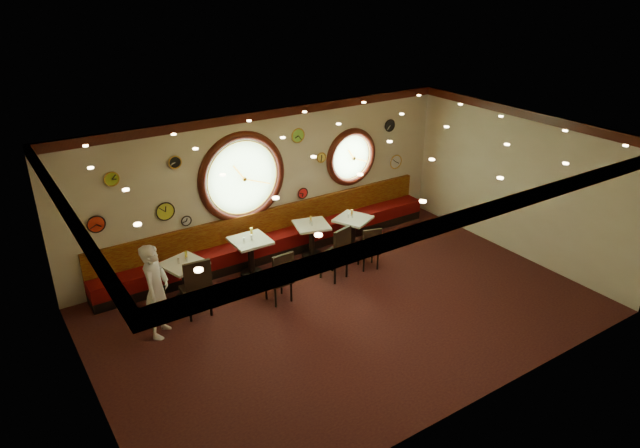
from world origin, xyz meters
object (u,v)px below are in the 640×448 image
(condiment_c_salt, at_px, (310,222))
(condiment_b_salt, at_px, (244,239))
(table_a, at_px, (185,276))
(waiter, at_px, (156,291))
(chair_a, at_px, (197,284))
(condiment_a_pepper, at_px, (187,259))
(condiment_d_salt, at_px, (348,216))
(condiment_d_bottle, at_px, (352,213))
(condiment_a_salt, at_px, (179,261))
(table_d, at_px, (353,230))
(chair_b, at_px, (281,274))
(condiment_d_pepper, at_px, (352,216))
(condiment_a_bottle, at_px, (186,255))
(condiment_c_pepper, at_px, (312,224))
(condiment_b_bottle, at_px, (251,232))
(table_b, at_px, (251,253))
(chair_c, at_px, (338,250))
(table_c, at_px, (312,236))
(condiment_c_bottle, at_px, (311,219))
(chair_d, at_px, (370,246))
(condiment_b_pepper, at_px, (252,237))

(condiment_c_salt, bearing_deg, condiment_b_salt, -177.72)
(table_a, distance_m, waiter, 1.20)
(chair_a, height_order, condiment_a_pepper, chair_a)
(condiment_d_salt, xyz_separation_m, condiment_d_bottle, (0.12, 0.04, 0.03))
(condiment_a_salt, bearing_deg, table_d, -0.86)
(chair_b, distance_m, condiment_c_salt, 1.99)
(condiment_d_pepper, height_order, condiment_a_bottle, condiment_a_bottle)
(condiment_c_pepper, height_order, condiment_b_bottle, condiment_b_bottle)
(condiment_a_salt, distance_m, condiment_a_pepper, 0.16)
(table_b, xyz_separation_m, chair_a, (-1.50, -0.84, 0.16))
(table_a, xyz_separation_m, condiment_d_pepper, (3.91, -0.02, 0.32))
(waiter, bearing_deg, condiment_a_salt, 0.03)
(table_a, distance_m, chair_c, 3.03)
(chair_c, bearing_deg, table_b, 125.39)
(condiment_d_pepper, bearing_deg, table_c, 167.40)
(chair_c, bearing_deg, waiter, 161.96)
(condiment_a_pepper, bearing_deg, table_d, -0.79)
(condiment_d_salt, distance_m, condiment_c_bottle, 0.86)
(condiment_b_bottle, bearing_deg, condiment_d_pepper, -7.97)
(chair_a, bearing_deg, condiment_a_bottle, 84.14)
(table_a, bearing_deg, chair_a, -92.02)
(table_b, height_order, chair_d, chair_d)
(condiment_b_pepper, bearing_deg, chair_a, -152.02)
(condiment_c_salt, height_order, condiment_c_bottle, condiment_c_bottle)
(table_d, relative_size, condiment_c_salt, 10.10)
(condiment_a_salt, height_order, condiment_d_pepper, condiment_a_salt)
(condiment_c_salt, bearing_deg, chair_b, -138.46)
(condiment_d_salt, xyz_separation_m, condiment_a_bottle, (-3.73, 0.10, 0.05))
(table_d, bearing_deg, chair_a, -170.78)
(table_a, xyz_separation_m, table_b, (1.48, 0.16, 0.02))
(chair_d, distance_m, condiment_b_pepper, 2.46)
(condiment_b_pepper, height_order, condiment_d_bottle, condiment_b_pepper)
(condiment_b_salt, relative_size, condiment_d_bottle, 0.60)
(chair_a, distance_m, condiment_b_bottle, 1.90)
(condiment_a_salt, bearing_deg, condiment_b_pepper, 3.92)
(table_a, height_order, condiment_d_bottle, condiment_d_bottle)
(condiment_a_bottle, bearing_deg, table_b, 1.23)
(chair_c, height_order, condiment_d_salt, chair_c)
(chair_c, height_order, condiment_b_pepper, chair_c)
(table_a, xyz_separation_m, condiment_c_pepper, (2.94, 0.12, 0.32))
(condiment_c_pepper, bearing_deg, condiment_a_pepper, -177.82)
(condiment_b_pepper, bearing_deg, condiment_a_salt, -176.08)
(condiment_b_pepper, bearing_deg, condiment_b_salt, 171.33)
(table_b, bearing_deg, waiter, -156.60)
(table_c, bearing_deg, condiment_b_salt, -178.65)
(table_c, bearing_deg, condiment_c_pepper, -118.71)
(table_c, distance_m, condiment_d_bottle, 1.06)
(chair_b, bearing_deg, chair_d, 0.52)
(condiment_d_bottle, bearing_deg, table_d, -111.50)
(chair_c, bearing_deg, condiment_d_bottle, 27.33)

